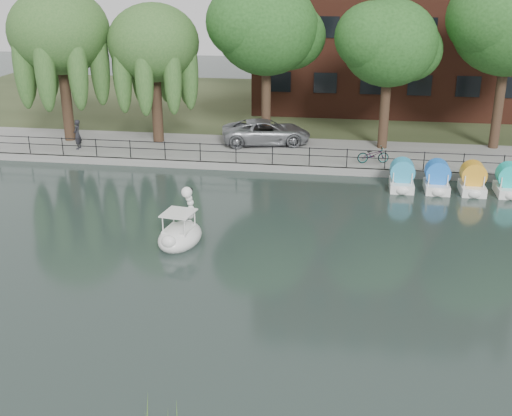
% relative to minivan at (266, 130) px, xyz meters
% --- Properties ---
extents(ground_plane, '(120.00, 120.00, 0.00)m').
position_rel_minivan_xyz_m(ground_plane, '(0.89, -17.33, -1.24)').
color(ground_plane, '#31403C').
extents(promenade, '(40.00, 6.00, 0.40)m').
position_rel_minivan_xyz_m(promenade, '(0.89, -1.33, -1.04)').
color(promenade, gray).
rests_on(promenade, ground_plane).
extents(kerb, '(40.00, 0.25, 0.40)m').
position_rel_minivan_xyz_m(kerb, '(0.89, -4.28, -1.04)').
color(kerb, gray).
rests_on(kerb, ground_plane).
extents(land_strip, '(60.00, 22.00, 0.36)m').
position_rel_minivan_xyz_m(land_strip, '(0.89, 12.67, -1.06)').
color(land_strip, '#47512D').
rests_on(land_strip, ground_plane).
extents(railing, '(32.00, 0.05, 1.00)m').
position_rel_minivan_xyz_m(railing, '(0.89, -4.08, -0.10)').
color(railing, black).
rests_on(railing, promenade).
extents(willow_left, '(5.88, 5.88, 9.01)m').
position_rel_minivan_xyz_m(willow_left, '(-12.11, -0.83, 5.63)').
color(willow_left, '#473323').
rests_on(willow_left, promenade).
extents(willow_mid, '(5.32, 5.32, 8.15)m').
position_rel_minivan_xyz_m(willow_mid, '(-6.61, -0.33, 5.00)').
color(willow_mid, '#473323').
rests_on(willow_mid, promenade).
extents(broadleaf_center, '(6.00, 6.00, 9.25)m').
position_rel_minivan_xyz_m(broadleaf_center, '(-0.11, 0.67, 5.82)').
color(broadleaf_center, '#473323').
rests_on(broadleaf_center, promenade).
extents(broadleaf_right, '(5.40, 5.40, 8.32)m').
position_rel_minivan_xyz_m(broadleaf_right, '(6.89, 0.17, 5.14)').
color(broadleaf_right, '#473323').
rests_on(broadleaf_right, promenade).
extents(broadleaf_far, '(6.30, 6.30, 9.71)m').
position_rel_minivan_xyz_m(broadleaf_far, '(13.39, 1.17, 6.15)').
color(broadleaf_far, '#473323').
rests_on(broadleaf_far, promenade).
extents(minivan, '(4.10, 6.54, 1.69)m').
position_rel_minivan_xyz_m(minivan, '(0.00, 0.00, 0.00)').
color(minivan, gray).
rests_on(minivan, promenade).
extents(bicycle, '(0.93, 1.80, 1.00)m').
position_rel_minivan_xyz_m(bicycle, '(6.28, -3.11, -0.34)').
color(bicycle, gray).
rests_on(bicycle, promenade).
extents(pedestrian, '(0.53, 0.74, 1.98)m').
position_rel_minivan_xyz_m(pedestrian, '(-10.75, -2.76, 0.15)').
color(pedestrian, black).
rests_on(pedestrian, promenade).
extents(swan_boat, '(1.94, 2.71, 2.12)m').
position_rel_minivan_xyz_m(swan_boat, '(-1.53, -14.31, -0.78)').
color(swan_boat, white).
rests_on(swan_boat, ground_plane).
extents(pedal_boat_row, '(7.95, 1.70, 1.40)m').
position_rel_minivan_xyz_m(pedal_boat_row, '(11.05, -6.17, -0.64)').
color(pedal_boat_row, white).
rests_on(pedal_boat_row, ground_plane).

